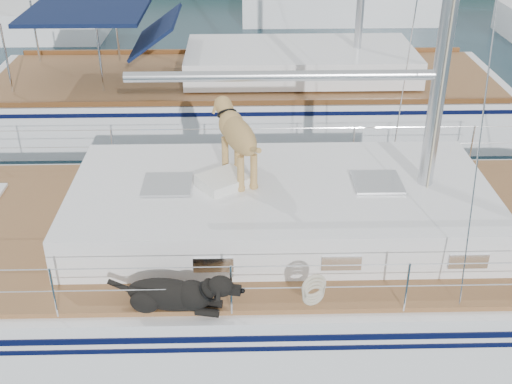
{
  "coord_description": "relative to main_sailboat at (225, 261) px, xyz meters",
  "views": [
    {
      "loc": [
        0.32,
        -7.0,
        5.55
      ],
      "look_at": [
        0.5,
        0.2,
        1.6
      ],
      "focal_mm": 45.0,
      "sensor_mm": 36.0,
      "label": 1
    }
  ],
  "objects": [
    {
      "name": "main_sailboat",
      "position": [
        0.0,
        0.0,
        0.0
      ],
      "size": [
        12.0,
        3.85,
        14.01
      ],
      "color": "white",
      "rests_on": "ground"
    },
    {
      "name": "neighbor_sailboat",
      "position": [
        0.4,
        6.25,
        -0.05
      ],
      "size": [
        11.0,
        3.5,
        13.3
      ],
      "color": "white",
      "rests_on": "ground"
    },
    {
      "name": "bg_boat_center",
      "position": [
        3.91,
        16.0,
        -0.23
      ],
      "size": [
        7.2,
        3.0,
        11.65
      ],
      "color": "white",
      "rests_on": "ground"
    },
    {
      "name": "ground",
      "position": [
        -0.09,
        0.0,
        -0.68
      ],
      "size": [
        120.0,
        120.0,
        0.0
      ],
      "primitive_type": "plane",
      "color": "black",
      "rests_on": "ground"
    }
  ]
}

